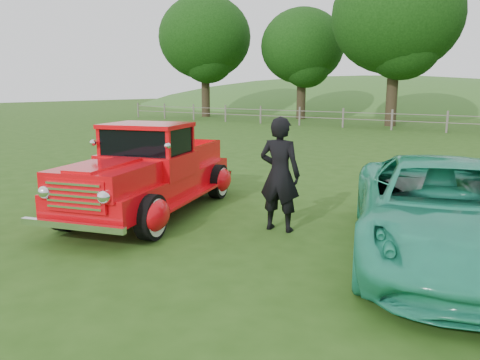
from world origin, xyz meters
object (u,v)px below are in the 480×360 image
Objects in this scene: tree_far_west at (205,38)px; teal_sedan at (443,211)px; tree_mid_west at (302,46)px; man at (280,174)px; red_pickup at (150,173)px; tree_near_west at (397,16)px.

teal_sedan is at bearing -45.76° from tree_far_west.
tree_mid_west reaches higher than man.
tree_far_west is 1.88× the size of red_pickup.
tree_mid_west is 4.27× the size of man.
tree_near_west is (16.00, -1.00, 0.31)m from tree_far_west.
man is at bearing -7.55° from red_pickup.
tree_near_west reaches higher than red_pickup.
tree_near_west is at bearing -20.56° from tree_mid_west.
red_pickup is (18.60, -25.07, -5.69)m from tree_far_west.
tree_near_west is at bearing -3.58° from tree_far_west.
tree_near_west is 2.01× the size of teal_sedan.
red_pickup is at bearing 165.97° from teal_sedan.
tree_mid_west is at bearing 94.83° from red_pickup.
tree_near_west is 1.98× the size of red_pickup.
tree_far_west reaches higher than teal_sedan.
teal_sedan is at bearing -59.07° from tree_mid_west.
red_pickup is 5.34m from teal_sedan.
red_pickup is 2.66× the size of man.
tree_mid_west is at bearing -72.14° from man.
teal_sedan is at bearing 173.40° from man.
tree_near_west is at bearing 79.61° from red_pickup.
red_pickup is 1.02× the size of teal_sedan.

